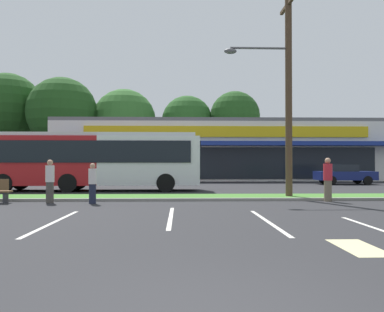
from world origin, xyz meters
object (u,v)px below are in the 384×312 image
(utility_pole, at_px, (285,86))
(pedestrian_mid, at_px, (328,180))
(city_bus, at_px, (90,160))
(car_2, at_px, (344,174))
(pedestrian_by_pole, at_px, (93,183))
(pedestrian_near_bench, at_px, (50,181))

(utility_pole, xyz_separation_m, pedestrian_mid, (1.40, -1.34, -4.08))
(city_bus, height_order, pedestrian_mid, city_bus)
(utility_pole, bearing_deg, pedestrian_mid, -43.73)
(utility_pole, height_order, car_2, utility_pole)
(car_2, distance_m, pedestrian_by_pole, 20.57)
(utility_pole, relative_size, car_2, 2.22)
(pedestrian_near_bench, bearing_deg, pedestrian_mid, -161.93)
(car_2, bearing_deg, pedestrian_by_pole, -138.67)
(car_2, relative_size, pedestrian_mid, 2.34)
(utility_pole, distance_m, city_bus, 11.55)
(pedestrian_mid, bearing_deg, utility_pole, -119.29)
(pedestrian_near_bench, height_order, pedestrian_mid, pedestrian_mid)
(pedestrian_by_pole, relative_size, pedestrian_mid, 0.88)
(car_2, xyz_separation_m, pedestrian_mid, (-5.98, -12.95, 0.15))
(pedestrian_by_pole, bearing_deg, car_2, 156.18)
(pedestrian_near_bench, bearing_deg, city_bus, -74.03)
(city_bus, bearing_deg, pedestrian_by_pole, -77.46)
(pedestrian_by_pole, height_order, pedestrian_mid, pedestrian_mid)
(utility_pole, relative_size, pedestrian_mid, 5.19)
(city_bus, distance_m, pedestrian_by_pole, 7.51)
(utility_pole, relative_size, pedestrian_near_bench, 5.43)
(utility_pole, height_order, pedestrian_near_bench, utility_pole)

